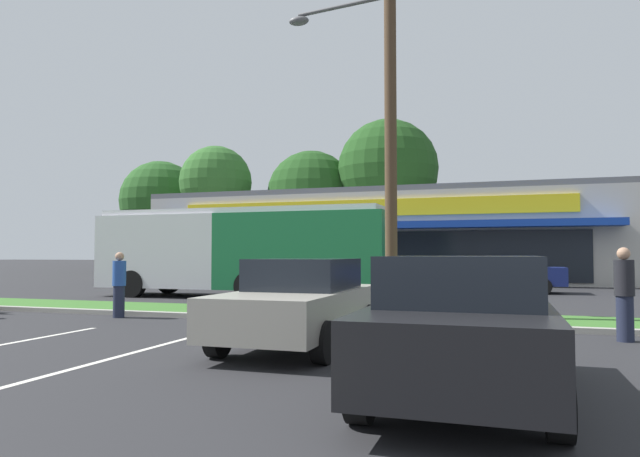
{
  "coord_description": "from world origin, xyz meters",
  "views": [
    {
      "loc": [
        5.47,
        0.06,
        1.63
      ],
      "look_at": [
        -0.39,
        18.1,
        2.46
      ],
      "focal_mm": 31.89,
      "sensor_mm": 36.0,
      "label": 1
    }
  ],
  "objects_px": {
    "utility_pole": "(385,80)",
    "car_2": "(464,325)",
    "car_4": "(301,302)",
    "pedestrian_mid": "(119,285)",
    "city_bus": "(242,250)",
    "car_1": "(505,273)",
    "car_3": "(308,272)",
    "pedestrian_by_pole": "(624,294)"
  },
  "relations": [
    {
      "from": "car_3",
      "to": "utility_pole",
      "type": "bearing_deg",
      "value": -62.2
    },
    {
      "from": "pedestrian_by_pole",
      "to": "car_3",
      "type": "bearing_deg",
      "value": -157.05
    },
    {
      "from": "car_3",
      "to": "car_1",
      "type": "bearing_deg",
      "value": -2.55
    },
    {
      "from": "city_bus",
      "to": "pedestrian_by_pole",
      "type": "xyz_separation_m",
      "value": [
        11.33,
        -7.28,
        -0.89
      ]
    },
    {
      "from": "city_bus",
      "to": "pedestrian_mid",
      "type": "height_order",
      "value": "city_bus"
    },
    {
      "from": "car_1",
      "to": "car_2",
      "type": "height_order",
      "value": "car_2"
    },
    {
      "from": "car_1",
      "to": "car_3",
      "type": "xyz_separation_m",
      "value": [
        -8.87,
        0.39,
        -0.07
      ]
    },
    {
      "from": "car_2",
      "to": "pedestrian_mid",
      "type": "height_order",
      "value": "pedestrian_mid"
    },
    {
      "from": "car_3",
      "to": "pedestrian_by_pole",
      "type": "distance_m",
      "value": 17.43
    },
    {
      "from": "city_bus",
      "to": "pedestrian_mid",
      "type": "relative_size",
      "value": 6.7
    },
    {
      "from": "city_bus",
      "to": "car_4",
      "type": "distance_m",
      "value": 11.27
    },
    {
      "from": "city_bus",
      "to": "car_3",
      "type": "height_order",
      "value": "city_bus"
    },
    {
      "from": "city_bus",
      "to": "car_3",
      "type": "distance_m",
      "value": 6.37
    },
    {
      "from": "city_bus",
      "to": "car_3",
      "type": "xyz_separation_m",
      "value": [
        0.38,
        6.28,
        -1.03
      ]
    },
    {
      "from": "pedestrian_mid",
      "to": "pedestrian_by_pole",
      "type": "bearing_deg",
      "value": 122.29
    },
    {
      "from": "car_4",
      "to": "car_1",
      "type": "bearing_deg",
      "value": 167.45
    },
    {
      "from": "car_3",
      "to": "car_4",
      "type": "height_order",
      "value": "car_4"
    },
    {
      "from": "utility_pole",
      "to": "pedestrian_mid",
      "type": "xyz_separation_m",
      "value": [
        -6.58,
        -1.6,
        -5.12
      ]
    },
    {
      "from": "car_1",
      "to": "city_bus",
      "type": "bearing_deg",
      "value": 32.45
    },
    {
      "from": "utility_pole",
      "to": "car_2",
      "type": "height_order",
      "value": "utility_pole"
    },
    {
      "from": "car_2",
      "to": "pedestrian_by_pole",
      "type": "distance_m",
      "value": 5.71
    },
    {
      "from": "utility_pole",
      "to": "car_4",
      "type": "relative_size",
      "value": 2.51
    },
    {
      "from": "utility_pole",
      "to": "car_4",
      "type": "distance_m",
      "value": 6.8
    },
    {
      "from": "pedestrian_mid",
      "to": "car_4",
      "type": "bearing_deg",
      "value": 99.45
    },
    {
      "from": "car_4",
      "to": "pedestrian_by_pole",
      "type": "height_order",
      "value": "pedestrian_by_pole"
    },
    {
      "from": "car_4",
      "to": "pedestrian_mid",
      "type": "bearing_deg",
      "value": -115.01
    },
    {
      "from": "utility_pole",
      "to": "pedestrian_by_pole",
      "type": "xyz_separation_m",
      "value": [
        4.87,
        -2.03,
        -5.08
      ]
    },
    {
      "from": "pedestrian_mid",
      "to": "car_1",
      "type": "bearing_deg",
      "value": 178.11
    },
    {
      "from": "utility_pole",
      "to": "car_2",
      "type": "bearing_deg",
      "value": -72.02
    },
    {
      "from": "city_bus",
      "to": "car_2",
      "type": "xyz_separation_m",
      "value": [
        8.78,
        -12.39,
        -0.95
      ]
    },
    {
      "from": "car_3",
      "to": "pedestrian_mid",
      "type": "bearing_deg",
      "value": -92.17
    },
    {
      "from": "city_bus",
      "to": "pedestrian_by_pole",
      "type": "bearing_deg",
      "value": 147.44
    },
    {
      "from": "car_4",
      "to": "city_bus",
      "type": "bearing_deg",
      "value": -148.87
    },
    {
      "from": "car_1",
      "to": "pedestrian_by_pole",
      "type": "height_order",
      "value": "pedestrian_by_pole"
    },
    {
      "from": "city_bus",
      "to": "car_2",
      "type": "bearing_deg",
      "value": 125.49
    },
    {
      "from": "utility_pole",
      "to": "car_3",
      "type": "height_order",
      "value": "utility_pole"
    },
    {
      "from": "car_3",
      "to": "car_4",
      "type": "bearing_deg",
      "value": -71.15
    },
    {
      "from": "car_1",
      "to": "car_3",
      "type": "distance_m",
      "value": 8.88
    },
    {
      "from": "car_1",
      "to": "car_4",
      "type": "distance_m",
      "value": 15.88
    },
    {
      "from": "car_2",
      "to": "pedestrian_mid",
      "type": "bearing_deg",
      "value": 58.07
    },
    {
      "from": "pedestrian_by_pole",
      "to": "utility_pole",
      "type": "bearing_deg",
      "value": -128.6
    },
    {
      "from": "utility_pole",
      "to": "car_2",
      "type": "xyz_separation_m",
      "value": [
        2.32,
        -7.14,
        -5.14
      ]
    }
  ]
}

